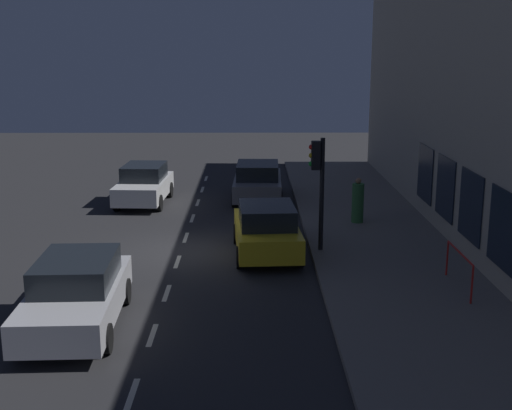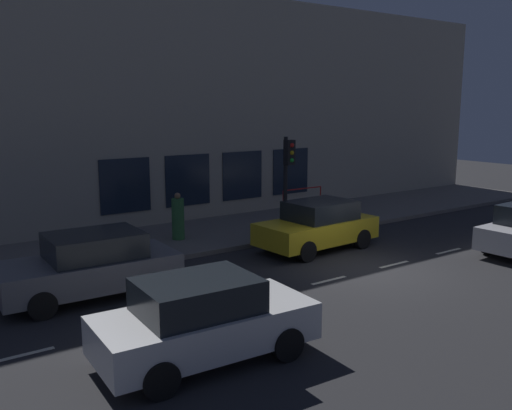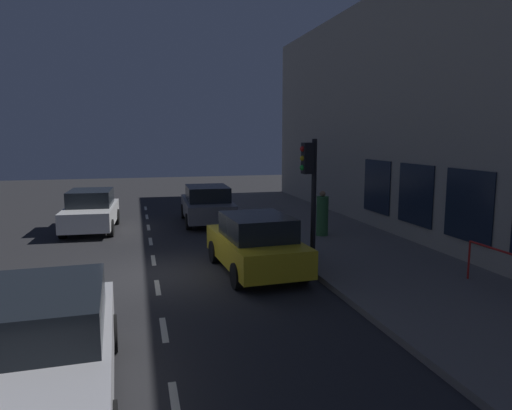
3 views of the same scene
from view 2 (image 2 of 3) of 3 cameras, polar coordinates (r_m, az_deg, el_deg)
ground_plane at (r=16.12m, az=11.77°, el=-6.63°), size 60.00×60.00×0.00m
sidewalk at (r=20.71m, az=-0.92°, el=-2.41°), size 4.50×32.00×0.15m
building_facade at (r=22.35m, az=-4.69°, el=9.87°), size 0.65×32.00×8.97m
lane_centre_line at (r=16.84m, az=14.12°, el=-5.98°), size 0.12×27.20×0.01m
traffic_light at (r=18.81m, az=3.30°, el=3.82°), size 0.48×0.32×3.43m
parked_car_0 at (r=17.97m, az=6.39°, el=-2.11°), size 2.11×4.13×1.58m
parked_car_2 at (r=10.28m, az=-5.46°, el=-11.75°), size 2.02×4.10×1.58m
parked_car_3 at (r=14.09m, az=-16.77°, el=-5.98°), size 2.09×4.29×1.58m
pedestrian_0 at (r=18.76m, az=-8.08°, el=-1.37°), size 0.51×0.51×1.59m
red_railing at (r=23.72m, az=4.82°, el=1.16°), size 0.05×2.13×0.97m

